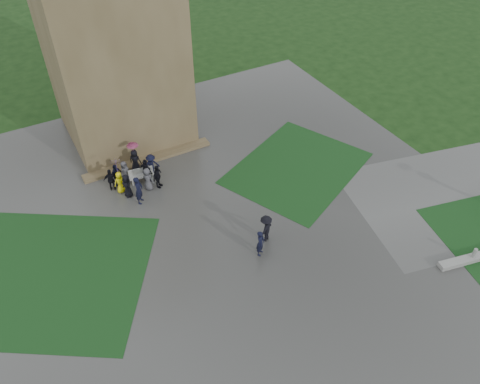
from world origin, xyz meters
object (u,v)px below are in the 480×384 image
bench (141,175)px  pedestrian_near (266,228)px  tower (105,9)px  pedestrian_mid (260,243)px

bench → pedestrian_near: pedestrian_near is taller
tower → pedestrian_near: tower is taller
bench → pedestrian_mid: bearing=-60.1°
bench → pedestrian_mid: (3.54, -9.09, 0.36)m
pedestrian_mid → pedestrian_near: bearing=3.4°
tower → pedestrian_near: size_ratio=10.16×
pedestrian_mid → pedestrian_near: size_ratio=0.94×
bench → pedestrian_near: bearing=-53.9°
pedestrian_near → pedestrian_mid: bearing=15.1°
tower → pedestrian_mid: 17.52m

